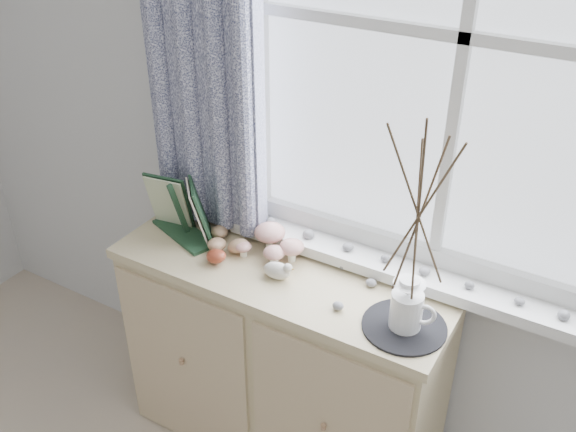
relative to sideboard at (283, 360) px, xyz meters
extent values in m
cube|color=silver|center=(0.15, 0.25, 0.87)|extent=(4.00, 0.04, 2.60)
cube|color=silver|center=(0.45, 0.25, 1.22)|extent=(1.30, 0.01, 1.40)
cube|color=silver|center=(0.45, 0.17, 0.45)|extent=(1.45, 0.16, 0.04)
cube|color=tan|center=(0.00, 0.01, -0.02)|extent=(1.17, 0.43, 0.81)
cube|color=tan|center=(0.00, 0.01, 0.41)|extent=(1.20, 0.45, 0.03)
cube|color=tan|center=(-0.29, -0.22, -0.02)|extent=(0.55, 0.01, 0.75)
cylinder|color=white|center=(-0.10, 0.08, 0.46)|extent=(0.03, 0.03, 0.07)
ellipsoid|color=#951904|center=(-0.10, 0.08, 0.50)|extent=(0.11, 0.11, 0.06)
cylinder|color=white|center=(-0.04, 0.01, 0.45)|extent=(0.03, 0.03, 0.05)
ellipsoid|color=#951904|center=(-0.04, 0.01, 0.47)|extent=(0.08, 0.08, 0.04)
cylinder|color=white|center=(-0.16, 0.00, 0.44)|extent=(0.03, 0.03, 0.04)
ellipsoid|color=#951904|center=(-0.16, 0.00, 0.46)|extent=(0.06, 0.06, 0.03)
cylinder|color=white|center=(0.00, 0.06, 0.45)|extent=(0.03, 0.03, 0.06)
ellipsoid|color=#951904|center=(0.00, 0.06, 0.48)|extent=(0.09, 0.09, 0.05)
ellipsoid|color=#A27F5A|center=(-0.25, -0.03, 0.45)|extent=(0.06, 0.05, 0.08)
ellipsoid|color=#A27F5A|center=(-0.29, 0.04, 0.45)|extent=(0.06, 0.05, 0.08)
ellipsoid|color=maroon|center=(-0.21, -0.09, 0.45)|extent=(0.06, 0.05, 0.08)
ellipsoid|color=#A27F5A|center=(-0.18, 0.00, 0.45)|extent=(0.06, 0.05, 0.08)
cylinder|color=black|center=(0.47, -0.07, 0.43)|extent=(0.26, 0.26, 0.01)
cylinder|color=white|center=(0.47, -0.07, 0.49)|extent=(0.12, 0.12, 0.12)
cone|color=white|center=(0.47, -0.07, 0.57)|extent=(0.10, 0.10, 0.04)
cylinder|color=white|center=(0.47, -0.07, 0.59)|extent=(0.06, 0.06, 0.03)
torus|color=white|center=(0.52, -0.07, 0.50)|extent=(0.07, 0.03, 0.07)
ellipsoid|color=gray|center=(0.26, -0.09, 0.44)|extent=(0.04, 0.03, 0.03)
ellipsoid|color=gray|center=(0.30, 0.07, 0.44)|extent=(0.04, 0.03, 0.03)
ellipsoid|color=gray|center=(0.48, -0.07, 0.44)|extent=(0.04, 0.03, 0.03)
ellipsoid|color=gray|center=(0.18, 0.11, 0.44)|extent=(0.04, 0.03, 0.03)
ellipsoid|color=gray|center=(0.42, 0.05, 0.44)|extent=(0.04, 0.03, 0.03)
camera|label=1|loc=(0.91, -1.51, 1.72)|focal=40.00mm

